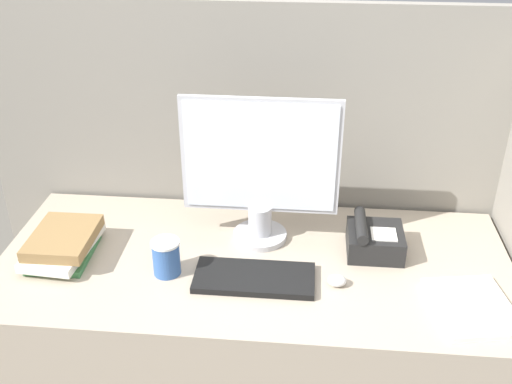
{
  "coord_description": "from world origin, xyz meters",
  "views": [
    {
      "loc": [
        0.15,
        -1.18,
        1.86
      ],
      "look_at": [
        0.0,
        0.4,
        0.98
      ],
      "focal_mm": 42.0,
      "sensor_mm": 36.0,
      "label": 1
    }
  ],
  "objects_px": {
    "mouse": "(337,281)",
    "book_stack": "(63,244)",
    "coffee_cup": "(166,257)",
    "keyboard": "(254,278)",
    "desk_telephone": "(374,240)",
    "monitor": "(260,173)"
  },
  "relations": [
    {
      "from": "keyboard",
      "to": "book_stack",
      "type": "distance_m",
      "value": 0.62
    },
    {
      "from": "monitor",
      "to": "book_stack",
      "type": "relative_size",
      "value": 1.7
    },
    {
      "from": "monitor",
      "to": "book_stack",
      "type": "bearing_deg",
      "value": -165.12
    },
    {
      "from": "coffee_cup",
      "to": "book_stack",
      "type": "height_order",
      "value": "coffee_cup"
    },
    {
      "from": "desk_telephone",
      "to": "keyboard",
      "type": "bearing_deg",
      "value": -152.62
    },
    {
      "from": "keyboard",
      "to": "coffee_cup",
      "type": "distance_m",
      "value": 0.27
    },
    {
      "from": "desk_telephone",
      "to": "coffee_cup",
      "type": "bearing_deg",
      "value": -164.57
    },
    {
      "from": "monitor",
      "to": "desk_telephone",
      "type": "distance_m",
      "value": 0.42
    },
    {
      "from": "keyboard",
      "to": "desk_telephone",
      "type": "bearing_deg",
      "value": 27.38
    },
    {
      "from": "keyboard",
      "to": "book_stack",
      "type": "relative_size",
      "value": 1.22
    },
    {
      "from": "book_stack",
      "to": "desk_telephone",
      "type": "xyz_separation_m",
      "value": [
        0.98,
        0.11,
        0.0
      ]
    },
    {
      "from": "coffee_cup",
      "to": "book_stack",
      "type": "bearing_deg",
      "value": 170.16
    },
    {
      "from": "monitor",
      "to": "desk_telephone",
      "type": "height_order",
      "value": "monitor"
    },
    {
      "from": "mouse",
      "to": "coffee_cup",
      "type": "bearing_deg",
      "value": 178.31
    },
    {
      "from": "mouse",
      "to": "book_stack",
      "type": "distance_m",
      "value": 0.87
    },
    {
      "from": "coffee_cup",
      "to": "desk_telephone",
      "type": "height_order",
      "value": "desk_telephone"
    },
    {
      "from": "keyboard",
      "to": "mouse",
      "type": "bearing_deg",
      "value": -0.22
    },
    {
      "from": "mouse",
      "to": "monitor",
      "type": "bearing_deg",
      "value": 136.4
    },
    {
      "from": "coffee_cup",
      "to": "book_stack",
      "type": "xyz_separation_m",
      "value": [
        -0.35,
        0.06,
        -0.01
      ]
    },
    {
      "from": "mouse",
      "to": "desk_telephone",
      "type": "bearing_deg",
      "value": 57.79
    },
    {
      "from": "monitor",
      "to": "desk_telephone",
      "type": "relative_size",
      "value": 2.78
    },
    {
      "from": "keyboard",
      "to": "desk_telephone",
      "type": "relative_size",
      "value": 2.01
    }
  ]
}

